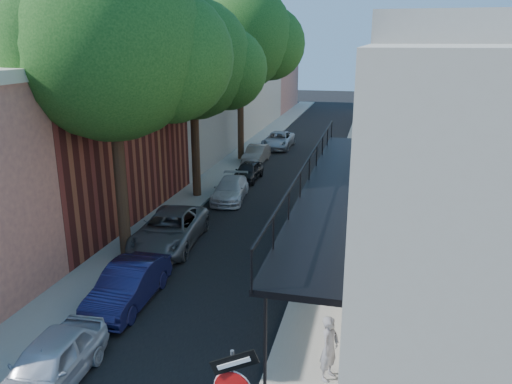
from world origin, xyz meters
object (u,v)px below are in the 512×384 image
Objects in this scene: parked_car_c at (170,229)px; parked_car_f at (256,154)px; oak_mid at (201,62)px; oak_far at (247,38)px; parked_car_d at (230,189)px; parked_car_e at (248,171)px; parked_car_a at (49,365)px; parked_car_b at (128,285)px; pedestrian at (329,348)px; parked_car_g at (278,140)px; oak_near at (125,47)px.

parked_car_f is (0.04, 15.02, -0.10)m from parked_car_c.
oak_far is (0.06, 9.04, 1.20)m from oak_mid.
parked_car_d is (0.68, 6.49, -0.12)m from parked_car_c.
parked_car_e is at bearing 84.50° from parked_car_d.
parked_car_a is (1.44, -24.70, -7.62)m from oak_far.
parked_car_d is at bearing -9.72° from oak_mid.
oak_far reaches higher than parked_car_b.
oak_far reaches higher than parked_car_a.
parked_car_f is (-0.64, 8.53, 0.02)m from parked_car_d.
pedestrian reaches higher than parked_car_c.
parked_car_c is at bearing -89.40° from parked_car_f.
parked_car_b is (1.43, -11.51, -6.40)m from oak_mid.
parked_car_a is 23.94m from parked_car_f.
oak_far is at bearing 90.65° from parked_car_a.
pedestrian is at bearing -75.69° from parked_car_g.
parked_car_g is at bearing 73.44° from oak_far.
oak_mid is 10.53m from parked_car_f.
parked_car_f is at bearing 90.71° from parked_car_b.
parked_car_b reaches higher than parked_car_e.
pedestrian reaches higher than parked_car_f.
oak_mid is 16.99m from parked_car_a.
oak_mid is 2.59× the size of parked_car_d.
oak_mid is at bearing 96.14° from parked_car_b.
oak_mid reaches higher than parked_car_f.
oak_near is 1.12× the size of oak_mid.
parked_car_d is (1.49, -0.26, -6.49)m from oak_mid.
oak_far is 3.00× the size of parked_car_b.
oak_near is at bearing -95.68° from parked_car_e.
oak_mid is 6.66m from parked_car_d.
parked_car_d is at bearing 88.73° from parked_car_b.
parked_car_b is 24.98m from parked_car_g.
oak_far is at bearing 136.60° from parked_car_f.
parked_car_c is 10.43m from parked_car_e.
parked_car_b is at bearing -82.90° from oak_mid.
parked_car_d is 8.55m from parked_car_f.
parked_car_f is at bearing 88.87° from parked_car_a.
parked_car_b is at bearing -89.20° from parked_car_g.
parked_car_c reaches higher than parked_car_g.
oak_mid is at bearing -95.18° from parked_car_g.
parked_car_c is at bearing 67.28° from pedestrian.
oak_far is 25.89m from parked_car_a.
pedestrian is (6.64, -27.35, 0.34)m from parked_car_g.
parked_car_g is (1.38, 13.47, -6.43)m from oak_mid.
oak_far is at bearing -105.89° from parked_car_g.
parked_car_b reaches higher than parked_car_g.
parked_car_e is at bearing 42.52° from pedestrian.
parked_car_f is at bearing 98.61° from parked_car_e.
parked_car_g reaches higher than parked_car_d.
parked_car_d is 1.19× the size of parked_car_e.
parked_car_b is 15.18m from parked_car_e.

